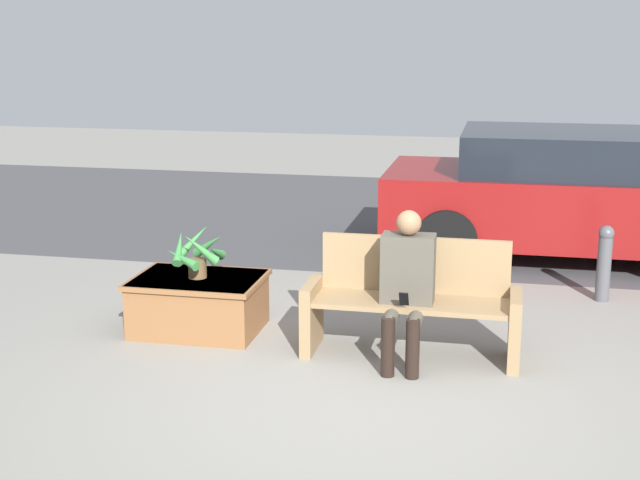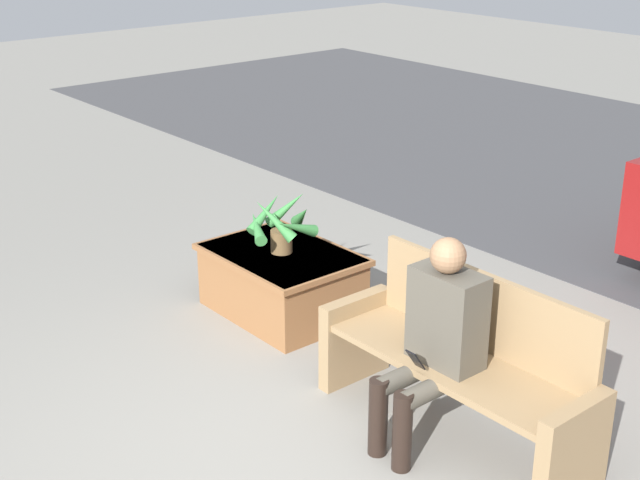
# 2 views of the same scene
# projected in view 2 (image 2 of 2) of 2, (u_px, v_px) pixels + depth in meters

# --- Properties ---
(ground_plane) EXTENTS (30.00, 30.00, 0.00)m
(ground_plane) POSITION_uv_depth(u_px,v_px,m) (296.00, 470.00, 4.67)
(ground_plane) COLOR gray
(bench) EXTENTS (1.67, 0.51, 0.91)m
(bench) POSITION_uv_depth(u_px,v_px,m) (460.00, 363.00, 4.87)
(bench) COLOR #8C704C
(bench) RESTS_ON ground_plane
(person_seated) EXTENTS (0.40, 0.56, 1.18)m
(person_seated) POSITION_uv_depth(u_px,v_px,m) (436.00, 334.00, 4.70)
(person_seated) COLOR #4C473D
(person_seated) RESTS_ON ground_plane
(planter_box) EXTENTS (1.08, 0.80, 0.47)m
(planter_box) POSITION_uv_depth(u_px,v_px,m) (282.00, 280.00, 6.34)
(planter_box) COLOR brown
(planter_box) RESTS_ON ground_plane
(potted_plant) EXTENTS (0.49, 0.51, 0.44)m
(potted_plant) POSITION_uv_depth(u_px,v_px,m) (280.00, 223.00, 6.18)
(potted_plant) COLOR brown
(potted_plant) RESTS_ON planter_box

